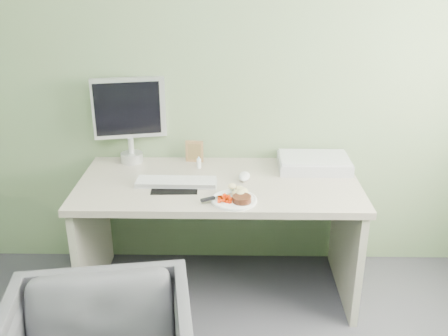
{
  "coord_description": "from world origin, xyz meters",
  "views": [
    {
      "loc": [
        0.07,
        -0.97,
        1.89
      ],
      "look_at": [
        0.03,
        1.5,
        0.87
      ],
      "focal_mm": 40.0,
      "sensor_mm": 36.0,
      "label": 1
    }
  ],
  "objects_px": {
    "scanner": "(314,163)",
    "monitor": "(129,115)",
    "desk": "(219,210)",
    "plate": "(234,200)"
  },
  "relations": [
    {
      "from": "scanner",
      "to": "monitor",
      "type": "relative_size",
      "value": 0.81
    },
    {
      "from": "desk",
      "to": "scanner",
      "type": "xyz_separation_m",
      "value": [
        0.57,
        0.2,
        0.22
      ]
    },
    {
      "from": "desk",
      "to": "plate",
      "type": "distance_m",
      "value": 0.33
    },
    {
      "from": "plate",
      "to": "scanner",
      "type": "bearing_deg",
      "value": 43.37
    },
    {
      "from": "monitor",
      "to": "scanner",
      "type": "bearing_deg",
      "value": -17.55
    },
    {
      "from": "desk",
      "to": "scanner",
      "type": "distance_m",
      "value": 0.64
    },
    {
      "from": "plate",
      "to": "desk",
      "type": "bearing_deg",
      "value": 109.13
    },
    {
      "from": "desk",
      "to": "monitor",
      "type": "bearing_deg",
      "value": 150.29
    },
    {
      "from": "desk",
      "to": "monitor",
      "type": "height_order",
      "value": "monitor"
    },
    {
      "from": "desk",
      "to": "monitor",
      "type": "relative_size",
      "value": 3.04
    }
  ]
}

